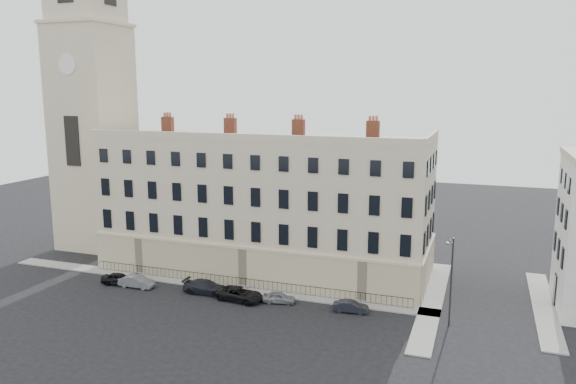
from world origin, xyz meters
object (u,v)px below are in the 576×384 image
object	(u,v)px
car_b	(137,281)
car_f	(351,307)
car_e	(279,297)
streetlamp	(451,278)
car_c	(206,287)
car_a	(119,279)
car_d	(240,294)

from	to	relation	value
car_b	car_f	xyz separation A→B (m)	(22.34, 0.94, -0.09)
car_e	streetlamp	world-z (taller)	streetlamp
car_c	car_a	bearing A→B (deg)	92.88
car_e	car_c	bearing A→B (deg)	80.83
car_e	car_a	bearing A→B (deg)	83.03
car_a	car_e	world-z (taller)	car_a
car_a	car_e	xyz separation A→B (m)	(17.55, 0.85, -0.09)
car_a	car_c	xyz separation A→B (m)	(9.75, 0.77, 0.04)
car_a	car_c	distance (m)	9.78
car_c	streetlamp	world-z (taller)	streetlamp
car_c	car_d	world-z (taller)	car_c
car_a	car_d	bearing A→B (deg)	-95.33
car_a	car_f	world-z (taller)	car_a
car_b	car_e	bearing A→B (deg)	-87.96
car_c	car_d	xyz separation A→B (m)	(4.02, -0.63, -0.02)
car_a	streetlamp	bearing A→B (deg)	-94.54
car_b	car_c	world-z (taller)	car_c
car_e	car_f	distance (m)	6.99
streetlamp	car_f	bearing A→B (deg)	163.24
car_b	car_d	size ratio (longest dim) A/B	0.81
car_c	car_f	bearing A→B (deg)	-91.08
car_a	car_b	distance (m)	2.20
car_b	streetlamp	world-z (taller)	streetlamp
car_a	car_c	world-z (taller)	car_c
car_b	car_f	world-z (taller)	car_b
car_b	car_a	bearing A→B (deg)	88.11
car_b	car_e	xyz separation A→B (m)	(15.35, 0.87, -0.09)
car_c	car_e	size ratio (longest dim) A/B	1.47
car_d	car_a	bearing A→B (deg)	96.69
car_d	streetlamp	world-z (taller)	streetlamp
car_d	car_f	size ratio (longest dim) A/B	1.44
car_a	car_d	world-z (taller)	car_d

